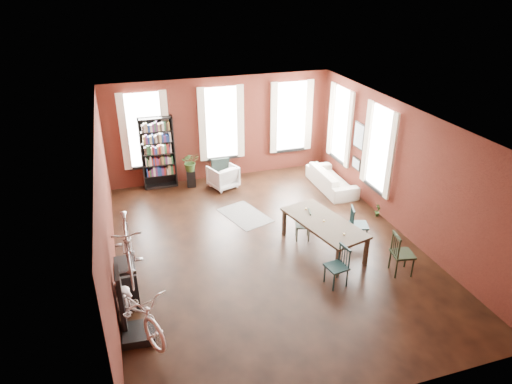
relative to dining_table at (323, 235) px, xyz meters
name	(u,v)px	position (x,y,z in m)	size (l,w,h in m)	color
room	(270,156)	(-1.01, 1.01, 1.76)	(9.00, 9.04, 3.22)	black
dining_table	(323,235)	(0.00, 0.00, 0.00)	(0.99, 2.19, 0.75)	#443829
dining_chair_a	(337,267)	(-0.32, -1.34, 0.08)	(0.41, 0.41, 0.90)	#1A3839
dining_chair_b	(303,225)	(-0.28, 0.57, 0.01)	(0.36, 0.36, 0.77)	black
dining_chair_c	(403,254)	(1.23, -1.39, 0.12)	(0.45, 0.45, 0.98)	#1F2E1B
dining_chair_d	(359,225)	(0.97, 0.04, 0.09)	(0.42, 0.42, 0.92)	#1A3639
bookshelf	(158,153)	(-3.26, 4.69, 0.73)	(1.00, 0.32, 2.20)	black
white_armchair	(223,175)	(-1.44, 4.07, 0.02)	(0.76, 0.71, 0.78)	silver
cream_sofa	(332,176)	(1.69, 2.99, 0.03)	(2.08, 0.61, 0.81)	beige
striped_rug	(245,215)	(-1.32, 2.13, -0.37)	(0.92, 1.48, 0.01)	black
bike_trainer	(139,334)	(-4.44, -1.69, -0.29)	(0.57, 0.57, 0.17)	black
bike_wall_rack	(121,302)	(-4.66, -1.41, 0.28)	(0.16, 0.60, 1.30)	black
console_table	(127,283)	(-4.54, -0.51, 0.03)	(0.40, 0.80, 0.80)	black
plant_stand	(191,178)	(-2.36, 4.43, -0.11)	(0.26, 0.26, 0.52)	black
plant_by_sofa	(312,174)	(1.46, 3.89, -0.24)	(0.34, 0.61, 0.27)	#305A24
plant_small	(377,214)	(2.11, 1.01, -0.31)	(0.20, 0.37, 0.13)	#376327
bicycle_floor	(132,286)	(-4.43, -1.66, 0.77)	(0.68, 1.02, 1.94)	white
bicycle_hung	(125,229)	(-4.41, -1.41, 1.76)	(0.47, 1.00, 1.66)	#A5A8AD
plant_on_stand	(191,164)	(-2.36, 4.41, 0.38)	(0.53, 0.59, 0.46)	#315221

